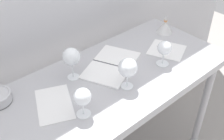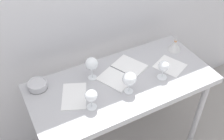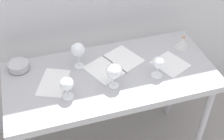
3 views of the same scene
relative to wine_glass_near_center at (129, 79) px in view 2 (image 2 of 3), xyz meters
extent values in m
cube|color=silver|center=(0.01, 0.61, 0.28)|extent=(3.80, 0.04, 2.60)
cube|color=#A8A8AD|center=(0.01, 0.12, -0.14)|extent=(1.40, 0.64, 0.04)
cube|color=#A8A8AD|center=(0.01, -0.21, -0.15)|extent=(1.40, 0.01, 0.05)
cylinder|color=#A8A8AD|center=(0.65, -0.14, -0.59)|extent=(0.05, 0.05, 0.86)
cylinder|color=#A8A8AD|center=(-0.63, 0.38, -0.59)|extent=(0.05, 0.05, 0.86)
cylinder|color=#A8A8AD|center=(0.65, 0.38, -0.59)|extent=(0.05, 0.05, 0.86)
cylinder|color=white|center=(0.00, 0.00, -0.12)|extent=(0.07, 0.07, 0.00)
cylinder|color=white|center=(0.00, 0.00, -0.08)|extent=(0.01, 0.01, 0.08)
sphere|color=white|center=(0.00, 0.00, 0.00)|extent=(0.10, 0.10, 0.10)
cylinder|color=maroon|center=(0.00, 0.00, -0.01)|extent=(0.07, 0.07, 0.02)
cylinder|color=white|center=(0.30, 0.01, -0.12)|extent=(0.07, 0.07, 0.00)
cylinder|color=white|center=(0.30, 0.01, -0.08)|extent=(0.01, 0.01, 0.07)
sphere|color=white|center=(0.30, 0.01, -0.01)|extent=(0.08, 0.08, 0.08)
cylinder|color=maroon|center=(0.30, 0.01, -0.02)|extent=(0.06, 0.06, 0.02)
cylinder|color=white|center=(-0.17, 0.25, -0.12)|extent=(0.07, 0.07, 0.00)
cylinder|color=white|center=(-0.17, 0.25, -0.07)|extent=(0.01, 0.01, 0.09)
sphere|color=white|center=(-0.17, 0.25, 0.02)|extent=(0.10, 0.10, 0.10)
cylinder|color=maroon|center=(-0.17, 0.25, 0.00)|extent=(0.07, 0.07, 0.02)
cylinder|color=white|center=(-0.30, -0.01, -0.12)|extent=(0.07, 0.07, 0.00)
cylinder|color=white|center=(-0.30, -0.01, -0.08)|extent=(0.01, 0.01, 0.07)
sphere|color=white|center=(-0.30, -0.01, -0.01)|extent=(0.09, 0.09, 0.09)
cylinder|color=maroon|center=(-0.30, -0.01, -0.02)|extent=(0.06, 0.06, 0.02)
cube|color=white|center=(-0.02, 0.16, -0.12)|extent=(0.27, 0.30, 0.01)
cube|color=white|center=(0.15, 0.24, -0.12)|extent=(0.27, 0.30, 0.01)
cube|color=#3F3F47|center=(0.06, 0.20, -0.12)|extent=(0.11, 0.22, 0.01)
cube|color=white|center=(0.44, 0.09, -0.12)|extent=(0.27, 0.27, 0.00)
cube|color=white|center=(-0.36, 0.14, -0.12)|extent=(0.26, 0.30, 0.00)
cylinder|color=#4C4C4C|center=(-0.56, 0.34, -0.12)|extent=(0.14, 0.14, 0.01)
cylinder|color=#B7B7BC|center=(-0.56, 0.34, -0.09)|extent=(0.14, 0.14, 0.04)
torus|color=#B7B7BC|center=(-0.56, 0.34, -0.07)|extent=(0.14, 0.14, 0.01)
cone|color=silver|center=(0.60, 0.25, -0.08)|extent=(0.12, 0.12, 0.08)
cylinder|color=#C17F4C|center=(0.60, 0.25, -0.03)|extent=(0.02, 0.02, 0.01)
cone|color=silver|center=(0.60, 0.25, -0.01)|extent=(0.02, 0.02, 0.04)
camera|label=1|loc=(-0.81, -0.80, 0.84)|focal=44.61mm
camera|label=2|loc=(-0.74, -1.14, 1.26)|focal=43.05mm
camera|label=3|loc=(-0.42, -1.34, 1.25)|focal=49.41mm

